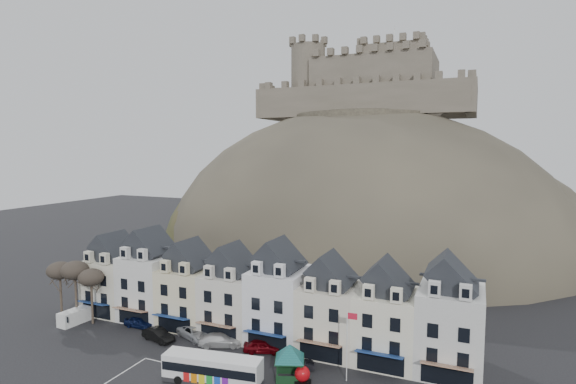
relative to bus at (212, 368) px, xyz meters
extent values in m
cube|color=beige|center=(-25.04, 12.63, 2.36)|extent=(6.80, 8.00, 8.00)
cube|color=#22262A|center=(-25.04, 12.63, 7.56)|extent=(6.80, 5.76, 2.80)
cube|color=beige|center=(-26.54, 9.03, 7.26)|extent=(1.20, 0.80, 1.60)
cube|color=beige|center=(-23.54, 9.03, 7.26)|extent=(1.20, 0.80, 1.60)
cube|color=black|center=(-25.04, 8.60, -0.34)|extent=(5.10, 0.06, 2.20)
cube|color=navy|center=(-25.04, 7.93, 0.96)|extent=(5.10, 1.29, 0.43)
cube|color=silver|center=(-18.24, 12.63, 2.96)|extent=(6.80, 8.00, 9.20)
cube|color=#22262A|center=(-18.24, 12.63, 8.76)|extent=(6.80, 5.76, 2.80)
cube|color=silver|center=(-19.74, 9.03, 8.46)|extent=(1.20, 0.80, 1.60)
cube|color=silver|center=(-16.74, 9.03, 8.46)|extent=(1.20, 0.80, 1.60)
cube|color=black|center=(-18.24, 8.60, -0.34)|extent=(5.10, 0.06, 2.20)
cube|color=maroon|center=(-18.24, 7.93, 0.96)|extent=(5.10, 1.29, 0.43)
cube|color=beige|center=(-11.44, 12.63, 2.36)|extent=(6.80, 8.00, 8.00)
cube|color=#22262A|center=(-11.44, 12.63, 7.56)|extent=(6.80, 5.76, 2.80)
cube|color=beige|center=(-12.94, 9.03, 7.26)|extent=(1.20, 0.80, 1.60)
cube|color=beige|center=(-9.94, 9.03, 7.26)|extent=(1.20, 0.80, 1.60)
cube|color=black|center=(-11.44, 8.60, -0.34)|extent=(5.10, 0.06, 2.20)
cube|color=navy|center=(-11.44, 7.93, 0.96)|extent=(5.10, 1.29, 0.43)
cube|color=silver|center=(-4.64, 12.63, 2.36)|extent=(6.80, 8.00, 8.00)
cube|color=#22262A|center=(-4.64, 12.63, 7.56)|extent=(6.80, 5.76, 2.80)
cube|color=silver|center=(-6.14, 9.03, 7.26)|extent=(1.20, 0.80, 1.60)
cube|color=silver|center=(-3.14, 9.03, 7.26)|extent=(1.20, 0.80, 1.60)
cube|color=black|center=(-4.64, 8.60, -0.34)|extent=(5.10, 0.06, 2.20)
cube|color=maroon|center=(-4.64, 7.93, 0.96)|extent=(5.10, 1.29, 0.43)
cube|color=white|center=(2.16, 12.63, 2.96)|extent=(6.80, 8.00, 9.20)
cube|color=#22262A|center=(2.16, 12.63, 8.76)|extent=(6.80, 5.76, 2.80)
cube|color=white|center=(0.66, 9.03, 8.46)|extent=(1.20, 0.80, 1.60)
cube|color=white|center=(3.66, 9.03, 8.46)|extent=(1.20, 0.80, 1.60)
cube|color=black|center=(2.16, 8.60, -0.34)|extent=(5.10, 0.06, 2.20)
cube|color=navy|center=(2.16, 7.93, 0.96)|extent=(5.10, 1.29, 0.43)
cube|color=silver|center=(8.96, 12.63, 2.36)|extent=(6.80, 8.00, 8.00)
cube|color=#22262A|center=(8.96, 12.63, 7.56)|extent=(6.80, 5.76, 2.80)
cube|color=silver|center=(7.46, 9.03, 7.26)|extent=(1.20, 0.80, 1.60)
cube|color=silver|center=(10.46, 9.03, 7.26)|extent=(1.20, 0.80, 1.60)
cube|color=black|center=(8.96, 8.60, -0.34)|extent=(5.10, 0.06, 2.20)
cube|color=maroon|center=(8.96, 7.93, 0.96)|extent=(5.10, 1.29, 0.43)
cube|color=white|center=(15.76, 12.63, 2.36)|extent=(6.80, 8.00, 8.00)
cube|color=#22262A|center=(15.76, 12.63, 7.56)|extent=(6.80, 5.76, 2.80)
cube|color=white|center=(14.26, 9.03, 7.26)|extent=(1.20, 0.80, 1.60)
cube|color=white|center=(17.26, 9.03, 7.26)|extent=(1.20, 0.80, 1.60)
cube|color=black|center=(15.76, 8.60, -0.34)|extent=(5.10, 0.06, 2.20)
cube|color=navy|center=(15.76, 7.93, 0.96)|extent=(5.10, 1.29, 0.43)
cube|color=silver|center=(22.56, 12.63, 2.96)|extent=(6.80, 8.00, 9.20)
cube|color=#22262A|center=(22.56, 12.63, 8.76)|extent=(6.80, 5.76, 2.80)
cube|color=silver|center=(21.06, 9.03, 8.46)|extent=(1.20, 0.80, 1.60)
cube|color=silver|center=(24.06, 9.03, 8.46)|extent=(1.20, 0.80, 1.60)
cube|color=black|center=(22.56, 8.60, -0.34)|extent=(5.10, 0.06, 2.20)
cube|color=maroon|center=(22.56, 7.93, 0.96)|extent=(5.10, 1.29, 0.43)
ellipsoid|color=#3A352C|center=(-1.24, 66.63, -1.64)|extent=(96.00, 76.00, 68.00)
ellipsoid|color=#2D371B|center=(-23.24, 60.63, -1.64)|extent=(52.00, 44.00, 42.00)
ellipsoid|color=#3A352C|center=(22.76, 70.63, -1.64)|extent=(56.00, 48.00, 46.00)
ellipsoid|color=#2D371B|center=(-5.24, 52.63, -1.64)|extent=(40.00, 28.00, 28.00)
ellipsoid|color=#3A352C|center=(8.76, 54.63, -1.64)|extent=(36.00, 28.00, 24.00)
cylinder|color=#3A352C|center=(-1.24, 66.63, 29.36)|extent=(30.00, 30.00, 3.00)
cube|color=brown|center=(-1.24, 62.63, 33.86)|extent=(48.00, 2.20, 7.00)
cube|color=brown|center=(-1.24, 82.63, 33.86)|extent=(48.00, 2.20, 7.00)
cube|color=brown|center=(-25.24, 72.63, 33.86)|extent=(2.20, 22.00, 7.00)
cube|color=brown|center=(22.76, 72.63, 33.86)|extent=(2.20, 22.00, 7.00)
cube|color=brown|center=(0.76, 72.63, 39.36)|extent=(28.00, 18.00, 10.00)
cube|color=brown|center=(4.76, 74.63, 40.86)|extent=(14.00, 12.00, 13.00)
cylinder|color=brown|center=(-15.24, 68.63, 39.36)|extent=(8.40, 8.40, 18.00)
cylinder|color=silver|center=(4.76, 74.63, 49.86)|extent=(0.16, 0.16, 5.00)
cylinder|color=#392F24|center=(-30.24, 7.13, 1.23)|extent=(0.32, 0.32, 5.74)
ellipsoid|color=#383028|center=(-30.24, 7.13, 5.33)|extent=(3.61, 3.61, 2.54)
cylinder|color=#392F24|center=(-27.24, 7.13, 1.37)|extent=(0.32, 0.32, 6.02)
ellipsoid|color=#383028|center=(-27.24, 7.13, 5.67)|extent=(3.78, 3.78, 2.67)
cylinder|color=#392F24|center=(-24.24, 7.13, 1.09)|extent=(0.32, 0.32, 5.46)
ellipsoid|color=#383028|center=(-24.24, 7.13, 4.99)|extent=(3.43, 3.43, 2.42)
cube|color=#262628|center=(0.00, 0.00, -1.31)|extent=(10.76, 3.92, 0.48)
cube|color=white|center=(0.00, 0.00, 0.09)|extent=(10.75, 3.87, 2.41)
cube|color=black|center=(0.00, 0.00, 0.22)|extent=(10.55, 3.91, 0.91)
cube|color=white|center=(0.00, 0.00, 1.18)|extent=(10.53, 3.75, 0.24)
cube|color=orange|center=(5.16, 0.75, 1.02)|extent=(0.22, 1.14, 0.27)
cylinder|color=black|center=(2.97, 1.52, -1.21)|extent=(0.95, 0.43, 0.92)
cylinder|color=black|center=(-3.17, -1.55, -1.21)|extent=(0.95, 0.43, 0.92)
cylinder|color=black|center=(-3.48, 0.59, -1.21)|extent=(0.95, 0.43, 0.92)
cube|color=black|center=(5.53, 4.53, -0.53)|extent=(0.18, 0.18, 2.22)
cube|color=black|center=(7.87, 5.42, -0.53)|extent=(0.18, 0.18, 2.22)
cube|color=black|center=(6.42, 2.20, -0.53)|extent=(0.18, 0.18, 2.22)
cube|color=black|center=(8.75, 3.08, -0.53)|extent=(0.18, 0.18, 2.22)
cube|color=black|center=(7.14, 3.81, 0.58)|extent=(3.93, 3.93, 0.11)
cone|color=#124E4F|center=(7.14, 3.81, 1.41)|extent=(5.72, 5.72, 1.66)
cube|color=black|center=(8.76, 3.35, -1.38)|extent=(1.60, 1.60, 0.52)
sphere|color=#B40A10|center=(8.76, 3.35, -0.45)|extent=(1.62, 1.62, 1.62)
cylinder|color=silver|center=(12.76, 5.93, 2.20)|extent=(0.12, 0.12, 7.67)
cube|color=red|center=(13.29, 5.96, 5.46)|extent=(1.05, 0.08, 0.67)
cube|color=white|center=(-26.60, 6.13, -0.67)|extent=(2.19, 4.41, 1.95)
cube|color=black|center=(-26.60, 6.13, -0.29)|extent=(1.76, 0.21, 0.84)
imported|color=#0B1437|center=(-17.24, 8.63, -0.88)|extent=(4.47, 1.83, 1.52)
imported|color=black|center=(-12.04, 6.13, -0.86)|extent=(4.98, 2.65, 1.56)
imported|color=#ADB0B5|center=(-8.19, 8.63, -0.88)|extent=(5.97, 4.34, 1.53)
imported|color=silver|center=(-3.95, 7.92, -0.86)|extent=(5.81, 4.18, 1.56)
imported|color=#5D050B|center=(1.61, 8.42, -0.87)|extent=(4.85, 3.32, 1.53)
imported|color=black|center=(7.00, 6.17, -1.00)|extent=(4.14, 2.72, 1.29)
camera|label=1|loc=(24.82, -38.12, 22.71)|focal=28.00mm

